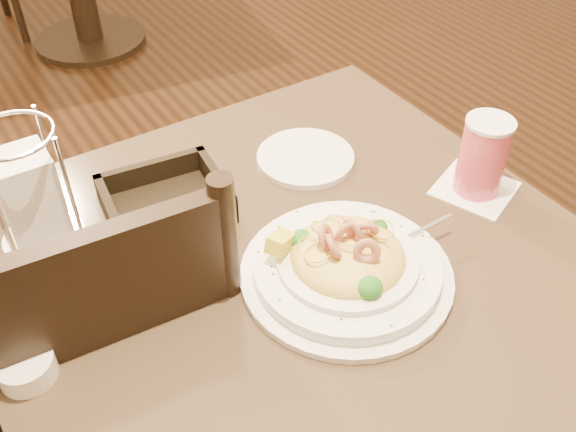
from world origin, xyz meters
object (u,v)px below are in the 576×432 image
bread_basket (166,202)px  side_plate (305,158)px  butter_ramekin (26,368)px  napkin_caddy (30,196)px  drink_glass (482,157)px  pasta_bowl (347,263)px  main_table (294,353)px  dining_chair_near (112,364)px

bread_basket → side_plate: bearing=-1.2°
side_plate → butter_ramekin: bearing=-160.9°
napkin_caddy → butter_ramekin: bearing=-111.0°
drink_glass → napkin_caddy: size_ratio=0.79×
pasta_bowl → side_plate: pasta_bowl is taller
bread_basket → butter_ramekin: (-0.29, -0.20, -0.00)m
bread_basket → butter_ramekin: size_ratio=2.86×
pasta_bowl → drink_glass: size_ratio=2.19×
pasta_bowl → napkin_caddy: napkin_caddy is taller
main_table → butter_ramekin: size_ratio=12.15×
napkin_caddy → drink_glass: bearing=-23.0°
dining_chair_near → side_plate: (0.44, 0.06, 0.23)m
dining_chair_near → pasta_bowl: dining_chair_near is taller
dining_chair_near → drink_glass: bearing=169.3°
side_plate → butter_ramekin: butter_ramekin is taller
drink_glass → bread_basket: bearing=153.5°
bread_basket → napkin_caddy: bearing=166.4°
side_plate → main_table: bearing=-127.4°
napkin_caddy → butter_ramekin: 0.27m
main_table → drink_glass: size_ratio=5.60×
bread_basket → side_plate: size_ratio=1.18×
main_table → drink_glass: drink_glass is taller
main_table → pasta_bowl: pasta_bowl is taller
bread_basket → pasta_bowl: bearing=-60.1°
drink_glass → bread_basket: 0.53m
main_table → side_plate: side_plate is taller
main_table → drink_glass: 0.47m
drink_glass → butter_ramekin: drink_glass is taller
main_table → dining_chair_near: bearing=151.7°
main_table → pasta_bowl: (0.05, -0.07, 0.26)m
drink_glass → bread_basket: (-0.47, 0.24, -0.05)m
bread_basket → napkin_caddy: napkin_caddy is taller
side_plate → napkin_caddy: bearing=173.6°
pasta_bowl → dining_chair_near: bearing=146.5°
main_table → butter_ramekin: butter_ramekin is taller
pasta_bowl → napkin_caddy: 0.48m
pasta_bowl → bread_basket: 0.32m
main_table → napkin_caddy: size_ratio=4.44×
dining_chair_near → bread_basket: (0.17, 0.06, 0.25)m
drink_glass → side_plate: 0.31m
butter_ramekin → main_table: bearing=-2.2°
drink_glass → side_plate: (-0.20, 0.23, -0.06)m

